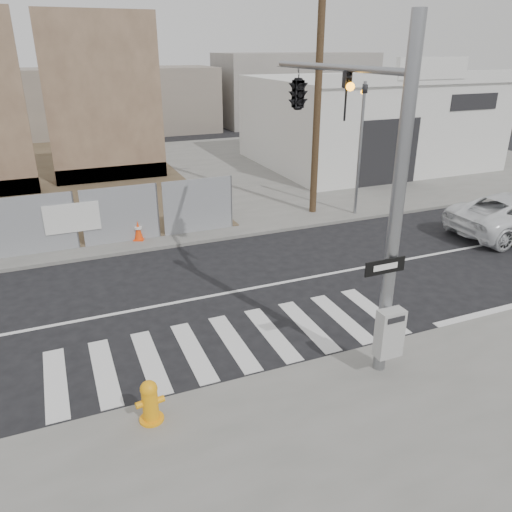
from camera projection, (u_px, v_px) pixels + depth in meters
name	position (u px, v px, depth m)	size (l,w,h in m)	color
ground	(203.00, 298.00, 14.04)	(100.00, 100.00, 0.00)	black
sidewalk_far	(124.00, 181.00, 25.92)	(50.00, 20.00, 0.12)	slate
signal_pole	(326.00, 130.00, 11.33)	(0.96, 5.87, 7.00)	gray
far_signal_pole	(361.00, 131.00, 19.44)	(0.16, 0.20, 5.60)	gray
concrete_wall_right	(106.00, 116.00, 24.52)	(5.50, 1.30, 8.00)	brown
auto_shop	(366.00, 120.00, 29.05)	(12.00, 10.20, 5.95)	silver
utility_pole_right	(318.00, 84.00, 19.00)	(1.60, 0.28, 10.00)	#493722
fire_hydrant	(150.00, 401.00, 9.12)	(0.54, 0.52, 0.86)	#FFA30E
traffic_cone_d	(138.00, 231.00, 17.78)	(0.47, 0.47, 0.70)	#FF420D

